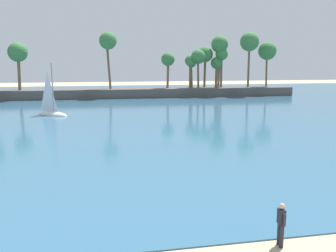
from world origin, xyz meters
name	(u,v)px	position (x,y,z in m)	size (l,w,h in m)	color
sea	(97,103)	(0.00, 56.55, 0.03)	(220.00, 99.87, 0.06)	#33607F
palm_headland	(113,78)	(3.29, 66.54, 3.99)	(80.34, 6.44, 13.33)	#514C47
person_at_waterline	(281,223)	(6.46, 6.16, 0.89)	(0.22, 0.55, 1.67)	#23232D
sailboat_near_shore	(52,110)	(-5.82, 43.23, 0.71)	(4.72, 4.38, 7.19)	white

